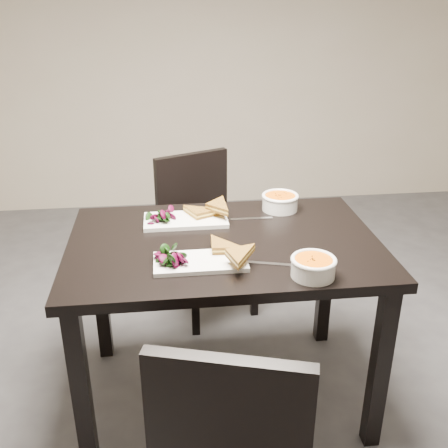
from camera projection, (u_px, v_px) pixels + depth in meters
name	position (u px, v px, depth m)	size (l,w,h in m)	color
ground	(288.00, 419.00, 2.17)	(5.00, 5.00, 0.00)	#47474C
table	(224.00, 263.00, 2.06)	(1.20, 0.80, 0.75)	black
chair_near	(234.00, 439.00, 1.46)	(0.52, 0.52, 0.85)	black
chair_far	(202.00, 224.00, 2.81)	(0.55, 0.55, 0.85)	black
plate_near	(200.00, 262.00, 1.84)	(0.33, 0.16, 0.02)	white
sandwich_near	(218.00, 250.00, 1.84)	(0.16, 0.12, 0.05)	olive
salad_near	(172.00, 256.00, 1.81)	(0.10, 0.09, 0.05)	black
soup_bowl_near	(313.00, 266.00, 1.75)	(0.15, 0.15, 0.07)	white
cutlery_near	(268.00, 264.00, 1.84)	(0.18, 0.02, 0.00)	silver
plate_far	(186.00, 220.00, 2.17)	(0.35, 0.17, 0.02)	white
sandwich_far	(201.00, 213.00, 2.15)	(0.17, 0.13, 0.06)	olive
salad_far	(161.00, 214.00, 2.15)	(0.11, 0.10, 0.05)	black
soup_bowl_far	(280.00, 201.00, 2.29)	(0.16, 0.16, 0.07)	white
cutlery_far	(252.00, 219.00, 2.21)	(0.18, 0.02, 0.00)	silver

